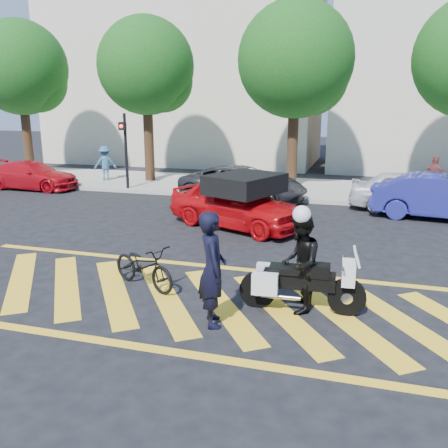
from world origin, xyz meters
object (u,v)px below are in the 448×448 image
(parked_mid_left, at_px, (243,184))
(parked_mid_right, at_px, (411,191))
(police_motorcycle, at_px, (300,282))
(bicycle, at_px, (144,266))
(officer_moto, at_px, (300,263))
(parked_right, at_px, (443,197))
(red_convertible, at_px, (237,203))
(parked_left, at_px, (32,175))
(officer_bike, at_px, (212,269))

(parked_mid_left, distance_m, parked_mid_right, 5.88)
(police_motorcycle, bearing_deg, bicycle, 172.43)
(officer_moto, xyz_separation_m, parked_mid_right, (2.58, 9.09, -0.20))
(parked_right, bearing_deg, police_motorcycle, 164.33)
(red_convertible, height_order, parked_right, red_convertible)
(officer_moto, relative_size, red_convertible, 0.41)
(police_motorcycle, xyz_separation_m, parked_left, (-12.64, 9.09, 0.06))
(police_motorcycle, xyz_separation_m, red_convertible, (-2.58, 5.33, 0.20))
(bicycle, relative_size, officer_moto, 0.96)
(parked_mid_right, bearing_deg, parked_left, 91.75)
(police_motorcycle, relative_size, parked_right, 0.51)
(officer_moto, distance_m, red_convertible, 5.91)
(bicycle, xyz_separation_m, parked_right, (6.57, 7.91, 0.27))
(officer_bike, xyz_separation_m, bicycle, (-1.82, 1.16, -0.52))
(bicycle, relative_size, red_convertible, 0.40)
(red_convertible, distance_m, parked_mid_right, 6.37)
(officer_moto, relative_size, parked_mid_left, 0.37)
(officer_bike, distance_m, bicycle, 2.22)
(officer_bike, bearing_deg, police_motorcycle, -79.91)
(parked_right, bearing_deg, bicycle, 147.41)
(bicycle, distance_m, police_motorcycle, 3.16)
(police_motorcycle, bearing_deg, officer_moto, 168.61)
(parked_mid_left, bearing_deg, officer_moto, -152.47)
(bicycle, height_order, parked_mid_right, parked_mid_right)
(officer_bike, distance_m, officer_moto, 1.61)
(officer_moto, height_order, red_convertible, officer_moto)
(parked_mid_right, bearing_deg, bicycle, 148.95)
(red_convertible, xyz_separation_m, parked_right, (6.00, 2.81, -0.01))
(red_convertible, xyz_separation_m, parked_left, (-10.07, 3.76, -0.14))
(officer_bike, height_order, bicycle, officer_bike)
(officer_bike, height_order, parked_left, officer_bike)
(officer_moto, xyz_separation_m, parked_left, (-12.63, 9.09, -0.30))
(parked_mid_right, xyz_separation_m, parked_right, (0.86, -0.95, 0.03))
(parked_mid_right, bearing_deg, red_convertible, 127.95)
(officer_moto, distance_m, parked_left, 15.56)
(police_motorcycle, relative_size, red_convertible, 0.52)
(police_motorcycle, bearing_deg, parked_right, 63.82)
(bicycle, bearing_deg, police_motorcycle, -69.38)
(bicycle, xyz_separation_m, parked_mid_right, (5.71, 8.86, 0.24))
(police_motorcycle, distance_m, red_convertible, 5.92)
(parked_mid_left, bearing_deg, parked_left, 97.56)
(parked_mid_left, distance_m, parked_right, 6.81)
(parked_left, xyz_separation_m, parked_mid_left, (9.33, 0.00, 0.07))
(parked_mid_right, bearing_deg, parked_right, -136.06)
(officer_moto, bearing_deg, red_convertible, -157.69)
(red_convertible, bearing_deg, officer_bike, -145.75)
(parked_mid_right, bearing_deg, police_motorcycle, 166.01)
(officer_moto, height_order, parked_mid_right, officer_moto)
(officer_bike, bearing_deg, parked_left, 23.50)
(officer_moto, bearing_deg, officer_bike, -57.93)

